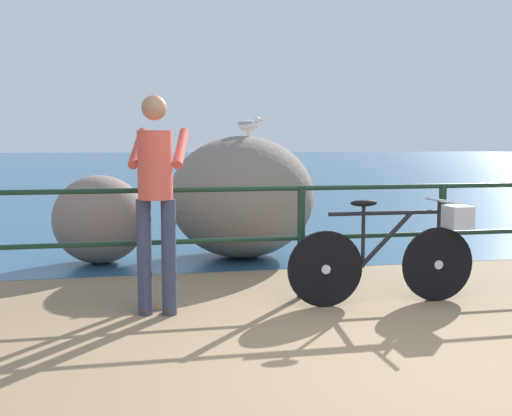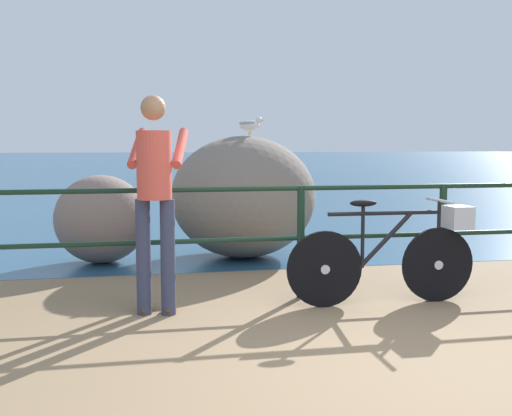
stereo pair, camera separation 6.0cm
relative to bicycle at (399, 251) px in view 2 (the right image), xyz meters
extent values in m
cube|color=#846B4C|center=(-0.79, 18.41, -0.51)|extent=(120.00, 120.00, 0.10)
cube|color=navy|center=(-0.79, 46.61, -0.46)|extent=(120.00, 90.00, 0.01)
cylinder|color=black|center=(-2.17, 0.35, 0.05)|extent=(0.07, 0.07, 1.02)
cylinder|color=black|center=(-0.79, 0.35, 0.05)|extent=(0.07, 0.07, 1.02)
cylinder|color=black|center=(0.59, 0.35, 0.05)|extent=(0.07, 0.07, 1.02)
cylinder|color=black|center=(-0.79, 0.35, 0.54)|extent=(8.28, 0.04, 0.04)
cylinder|color=black|center=(-0.79, 0.35, 0.09)|extent=(8.28, 0.04, 0.04)
cylinder|color=black|center=(-0.67, 0.00, -0.13)|extent=(0.66, 0.04, 0.66)
cylinder|color=#B7BCC6|center=(-0.67, 0.00, -0.13)|extent=(0.08, 0.06, 0.08)
cylinder|color=black|center=(0.37, 0.00, -0.13)|extent=(0.66, 0.04, 0.66)
cylinder|color=#B7BCC6|center=(0.37, 0.00, -0.13)|extent=(0.08, 0.06, 0.08)
cylinder|color=black|center=(-0.15, 0.00, 0.34)|extent=(0.99, 0.04, 0.04)
cylinder|color=black|center=(-0.12, 0.00, 0.10)|extent=(0.50, 0.04, 0.50)
cylinder|color=black|center=(-0.33, 0.00, 0.13)|extent=(0.03, 0.03, 0.53)
ellipsoid|color=black|center=(-0.33, 0.00, 0.43)|extent=(0.24, 0.10, 0.06)
cylinder|color=black|center=(0.37, 0.00, 0.15)|extent=(0.03, 0.03, 0.57)
cylinder|color=#B7BCC6|center=(0.37, 0.00, 0.44)|extent=(0.03, 0.48, 0.03)
cube|color=#B7BCC6|center=(0.55, 0.00, 0.29)|extent=(0.20, 0.24, 0.20)
cylinder|color=#333851|center=(-2.19, 0.07, 0.01)|extent=(0.12, 0.12, 0.95)
ellipsoid|color=#513319|center=(-2.18, 0.13, -0.42)|extent=(0.15, 0.28, 0.08)
cylinder|color=#333851|center=(-1.99, 0.03, 0.01)|extent=(0.12, 0.12, 0.95)
ellipsoid|color=#513319|center=(-1.98, 0.09, -0.42)|extent=(0.15, 0.28, 0.08)
cylinder|color=#CC4C3F|center=(-2.09, 0.05, 0.76)|extent=(0.28, 0.28, 0.55)
sphere|color=#9E7051|center=(-2.09, 0.05, 1.22)|extent=(0.20, 0.20, 0.20)
cylinder|color=#CC4C3F|center=(-2.22, 0.32, 0.90)|extent=(0.19, 0.52, 0.34)
cylinder|color=#CC4C3F|center=(-1.87, 0.25, 0.90)|extent=(0.19, 0.52, 0.34)
ellipsoid|color=slate|center=(-0.94, 2.47, 0.28)|extent=(1.77, 1.77, 1.49)
ellipsoid|color=#7E6A61|center=(-2.64, 2.40, 0.05)|extent=(1.08, 0.98, 1.03)
cylinder|color=gold|center=(-0.84, 2.57, 1.05)|extent=(0.01, 0.01, 0.06)
cylinder|color=gold|center=(-0.86, 2.53, 1.05)|extent=(0.01, 0.01, 0.06)
ellipsoid|color=white|center=(-0.85, 2.55, 1.15)|extent=(0.28, 0.23, 0.13)
ellipsoid|color=#9E9EA3|center=(-0.86, 2.56, 1.18)|extent=(0.27, 0.22, 0.06)
sphere|color=white|center=(-0.74, 2.49, 1.22)|extent=(0.08, 0.08, 0.08)
cone|color=gold|center=(-0.70, 2.47, 1.21)|extent=(0.06, 0.05, 0.02)
camera|label=1|loc=(-2.30, -4.96, 0.93)|focal=43.32mm
camera|label=2|loc=(-2.24, -4.97, 0.93)|focal=43.32mm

